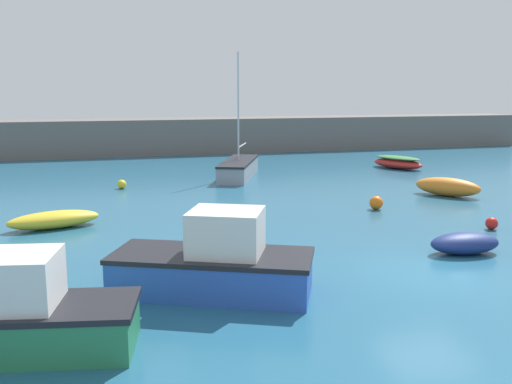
{
  "coord_description": "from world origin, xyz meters",
  "views": [
    {
      "loc": [
        -8.65,
        -13.1,
        4.96
      ],
      "look_at": [
        -1.93,
        10.43,
        0.56
      ],
      "focal_mm": 40.0,
      "sensor_mm": 36.0,
      "label": 1
    }
  ],
  "objects_px": {
    "rowboat_with_red_cover": "(398,162)",
    "mooring_buoy_yellow": "(122,184)",
    "fishing_dinghy_green": "(465,243)",
    "rowboat_white_midwater": "(54,220)",
    "sailboat_tall_mast": "(239,168)",
    "mooring_buoy_orange": "(376,203)",
    "open_tender_yellow": "(448,187)",
    "cabin_cruiser_white": "(216,263)",
    "mooring_buoy_red": "(492,223)"
  },
  "relations": [
    {
      "from": "rowboat_with_red_cover",
      "to": "cabin_cruiser_white",
      "type": "relative_size",
      "value": 0.71
    },
    {
      "from": "sailboat_tall_mast",
      "to": "mooring_buoy_yellow",
      "type": "relative_size",
      "value": 15.48
    },
    {
      "from": "rowboat_white_midwater",
      "to": "fishing_dinghy_green",
      "type": "xyz_separation_m",
      "value": [
        12.32,
        -6.94,
        0.01
      ]
    },
    {
      "from": "cabin_cruiser_white",
      "to": "mooring_buoy_red",
      "type": "distance_m",
      "value": 11.52
    },
    {
      "from": "sailboat_tall_mast",
      "to": "cabin_cruiser_white",
      "type": "distance_m",
      "value": 18.92
    },
    {
      "from": "sailboat_tall_mast",
      "to": "cabin_cruiser_white",
      "type": "relative_size",
      "value": 1.33
    },
    {
      "from": "open_tender_yellow",
      "to": "mooring_buoy_orange",
      "type": "relative_size",
      "value": 5.48
    },
    {
      "from": "mooring_buoy_yellow",
      "to": "mooring_buoy_orange",
      "type": "height_order",
      "value": "mooring_buoy_orange"
    },
    {
      "from": "sailboat_tall_mast",
      "to": "mooring_buoy_orange",
      "type": "bearing_deg",
      "value": 41.23
    },
    {
      "from": "rowboat_with_red_cover",
      "to": "cabin_cruiser_white",
      "type": "height_order",
      "value": "cabin_cruiser_white"
    },
    {
      "from": "cabin_cruiser_white",
      "to": "rowboat_white_midwater",
      "type": "bearing_deg",
      "value": -37.44
    },
    {
      "from": "mooring_buoy_yellow",
      "to": "rowboat_with_red_cover",
      "type": "bearing_deg",
      "value": 9.49
    },
    {
      "from": "cabin_cruiser_white",
      "to": "mooring_buoy_red",
      "type": "bearing_deg",
      "value": -136.52
    },
    {
      "from": "open_tender_yellow",
      "to": "cabin_cruiser_white",
      "type": "distance_m",
      "value": 16.52
    },
    {
      "from": "rowboat_with_red_cover",
      "to": "mooring_buoy_yellow",
      "type": "relative_size",
      "value": 8.28
    },
    {
      "from": "sailboat_tall_mast",
      "to": "mooring_buoy_red",
      "type": "xyz_separation_m",
      "value": [
        5.72,
        -14.54,
        -0.3
      ]
    },
    {
      "from": "mooring_buoy_orange",
      "to": "rowboat_white_midwater",
      "type": "bearing_deg",
      "value": 178.86
    },
    {
      "from": "cabin_cruiser_white",
      "to": "mooring_buoy_yellow",
      "type": "relative_size",
      "value": 11.68
    },
    {
      "from": "cabin_cruiser_white",
      "to": "mooring_buoy_orange",
      "type": "height_order",
      "value": "cabin_cruiser_white"
    },
    {
      "from": "rowboat_white_midwater",
      "to": "sailboat_tall_mast",
      "type": "distance_m",
      "value": 13.77
    },
    {
      "from": "mooring_buoy_orange",
      "to": "mooring_buoy_red",
      "type": "distance_m",
      "value": 4.89
    },
    {
      "from": "rowboat_white_midwater",
      "to": "sailboat_tall_mast",
      "type": "bearing_deg",
      "value": -147.94
    },
    {
      "from": "cabin_cruiser_white",
      "to": "rowboat_with_red_cover",
      "type": "bearing_deg",
      "value": -104.92
    },
    {
      "from": "cabin_cruiser_white",
      "to": "fishing_dinghy_green",
      "type": "distance_m",
      "value": 8.15
    },
    {
      "from": "rowboat_white_midwater",
      "to": "rowboat_with_red_cover",
      "type": "height_order",
      "value": "rowboat_with_red_cover"
    },
    {
      "from": "mooring_buoy_red",
      "to": "fishing_dinghy_green",
      "type": "bearing_deg",
      "value": -140.02
    },
    {
      "from": "rowboat_white_midwater",
      "to": "cabin_cruiser_white",
      "type": "xyz_separation_m",
      "value": [
        4.27,
        -8.18,
        0.44
      ]
    },
    {
      "from": "fishing_dinghy_green",
      "to": "mooring_buoy_orange",
      "type": "height_order",
      "value": "fishing_dinghy_green"
    },
    {
      "from": "fishing_dinghy_green",
      "to": "mooring_buoy_yellow",
      "type": "distance_m",
      "value": 17.63
    },
    {
      "from": "cabin_cruiser_white",
      "to": "mooring_buoy_yellow",
      "type": "height_order",
      "value": "cabin_cruiser_white"
    },
    {
      "from": "open_tender_yellow",
      "to": "mooring_buoy_red",
      "type": "xyz_separation_m",
      "value": [
        -2.36,
        -6.17,
        -0.21
      ]
    },
    {
      "from": "sailboat_tall_mast",
      "to": "mooring_buoy_orange",
      "type": "distance_m",
      "value": 10.8
    },
    {
      "from": "rowboat_with_red_cover",
      "to": "open_tender_yellow",
      "type": "xyz_separation_m",
      "value": [
        -2.6,
        -9.17,
        0.03
      ]
    },
    {
      "from": "rowboat_white_midwater",
      "to": "cabin_cruiser_white",
      "type": "relative_size",
      "value": 0.64
    },
    {
      "from": "rowboat_with_red_cover",
      "to": "mooring_buoy_red",
      "type": "xyz_separation_m",
      "value": [
        -4.97,
        -15.34,
        -0.18
      ]
    },
    {
      "from": "cabin_cruiser_white",
      "to": "sailboat_tall_mast",
      "type": "bearing_deg",
      "value": -80.94
    },
    {
      "from": "open_tender_yellow",
      "to": "fishing_dinghy_green",
      "type": "relative_size",
      "value": 1.36
    },
    {
      "from": "open_tender_yellow",
      "to": "fishing_dinghy_green",
      "type": "xyz_separation_m",
      "value": [
        -5.23,
        -8.57,
        -0.11
      ]
    },
    {
      "from": "rowboat_with_red_cover",
      "to": "mooring_buoy_yellow",
      "type": "bearing_deg",
      "value": 73.79
    },
    {
      "from": "open_tender_yellow",
      "to": "mooring_buoy_red",
      "type": "relative_size",
      "value": 7.09
    },
    {
      "from": "cabin_cruiser_white",
      "to": "mooring_buoy_yellow",
      "type": "distance_m",
      "value": 16.16
    },
    {
      "from": "fishing_dinghy_green",
      "to": "mooring_buoy_orange",
      "type": "xyz_separation_m",
      "value": [
        0.51,
        6.68,
        -0.04
      ]
    },
    {
      "from": "rowboat_white_midwater",
      "to": "sailboat_tall_mast",
      "type": "relative_size",
      "value": 0.49
    },
    {
      "from": "cabin_cruiser_white",
      "to": "mooring_buoy_yellow",
      "type": "bearing_deg",
      "value": -59.8
    },
    {
      "from": "cabin_cruiser_white",
      "to": "mooring_buoy_red",
      "type": "relative_size",
      "value": 12.06
    },
    {
      "from": "rowboat_white_midwater",
      "to": "mooring_buoy_red",
      "type": "bearing_deg",
      "value": 148.85
    },
    {
      "from": "fishing_dinghy_green",
      "to": "sailboat_tall_mast",
      "type": "bearing_deg",
      "value": -74.78
    },
    {
      "from": "mooring_buoy_orange",
      "to": "sailboat_tall_mast",
      "type": "bearing_deg",
      "value": 108.15
    },
    {
      "from": "rowboat_white_midwater",
      "to": "mooring_buoy_yellow",
      "type": "distance_m",
      "value": 8.39
    },
    {
      "from": "rowboat_white_midwater",
      "to": "open_tender_yellow",
      "type": "distance_m",
      "value": 17.63
    }
  ]
}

